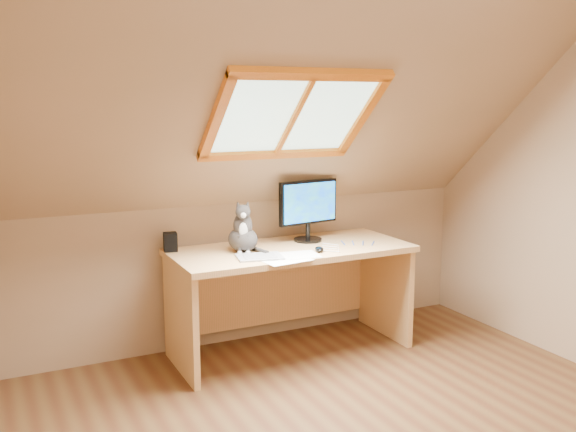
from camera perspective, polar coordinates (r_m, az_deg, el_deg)
room_shell at (r=2.87m, az=10.69°, el=4.55°), size 3.52×3.52×2.41m
desk at (r=4.43m, az=-0.15°, el=-5.46°), size 1.61×0.71×0.74m
monitor at (r=4.46m, az=1.82°, el=0.87°), size 0.47×0.20×0.43m
cat at (r=4.17m, az=-4.04°, el=-1.55°), size 0.25×0.27×0.35m
desk_speaker at (r=4.26m, az=-10.42°, el=-2.28°), size 0.10×0.10×0.12m
graphics_tablet at (r=4.03m, az=-2.54°, el=-3.65°), size 0.32×0.26×0.01m
mouse at (r=4.19m, az=2.79°, el=-2.97°), size 0.09×0.11×0.03m
papers at (r=4.02m, az=-0.04°, el=-3.74°), size 0.33×0.27×0.00m
cables at (r=4.39m, az=5.33°, el=-2.57°), size 0.51×0.26×0.01m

